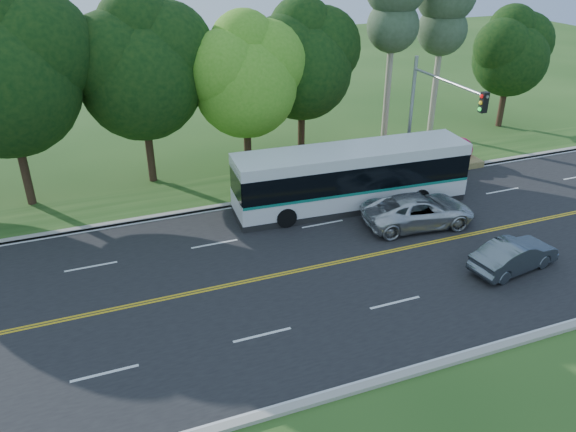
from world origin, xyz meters
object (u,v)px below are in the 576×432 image
object	(u,v)px
traffic_signal	(432,108)
sedan	(514,255)
transit_bus	(351,178)
suv	(419,211)

from	to	relation	value
traffic_signal	sedan	size ratio (longest dim) A/B	1.70
sedan	transit_bus	bearing A→B (deg)	16.07
traffic_signal	sedan	bearing A→B (deg)	-96.92
traffic_signal	transit_bus	xyz separation A→B (m)	(-4.82, -0.53, -3.07)
transit_bus	sedan	distance (m)	8.92
traffic_signal	sedan	world-z (taller)	traffic_signal
transit_bus	sedan	xyz separation A→B (m)	(3.78, -8.03, -0.90)
transit_bus	suv	distance (m)	3.87
suv	transit_bus	bearing A→B (deg)	41.80
transit_bus	sedan	size ratio (longest dim) A/B	2.99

